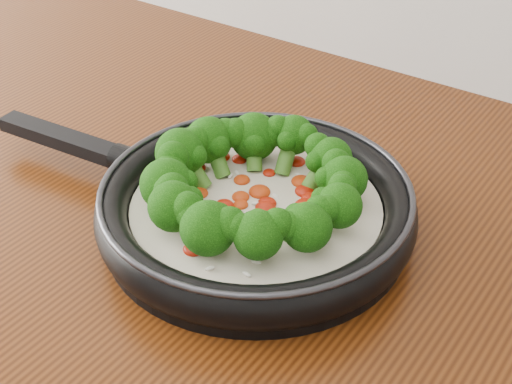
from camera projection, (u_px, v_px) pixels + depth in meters
The scene contains 1 object.
skillet at pixel (251, 202), 0.76m from camera, with size 0.52×0.35×0.09m.
Camera 1 is at (0.36, 0.55, 1.38)m, focal length 52.59 mm.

